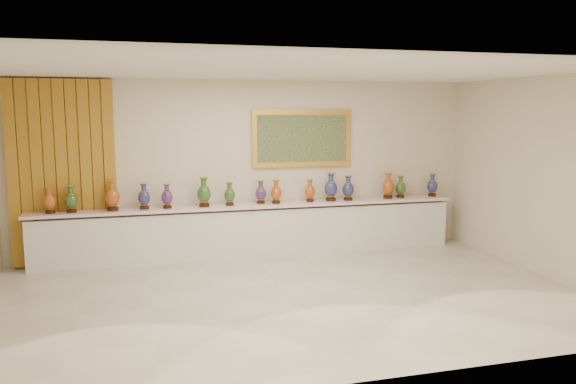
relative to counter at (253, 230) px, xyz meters
name	(u,v)px	position (x,y,z in m)	size (l,w,h in m)	color
ground	(287,297)	(0.00, -2.27, -0.44)	(8.00, 8.00, 0.00)	beige
room	(105,167)	(-2.39, 0.17, 1.14)	(8.00, 8.00, 8.00)	beige
counter	(253,230)	(0.00, 0.00, 0.00)	(7.28, 0.48, 0.90)	white
vase_0	(50,201)	(-3.22, -0.05, 0.65)	(0.26, 0.26, 0.42)	black
vase_1	(71,200)	(-2.90, -0.04, 0.66)	(0.21, 0.21, 0.43)	black
vase_2	(112,197)	(-2.29, -0.05, 0.69)	(0.25, 0.25, 0.50)	black
vase_3	(144,197)	(-1.80, -0.03, 0.65)	(0.22, 0.22, 0.43)	black
vase_4	(167,197)	(-1.43, -0.05, 0.65)	(0.21, 0.21, 0.41)	black
vase_5	(204,193)	(-0.83, -0.06, 0.69)	(0.27, 0.27, 0.50)	black
vase_6	(230,195)	(-0.40, -0.04, 0.64)	(0.24, 0.24, 0.40)	black
vase_7	(261,193)	(0.15, 0.02, 0.64)	(0.24, 0.24, 0.40)	black
vase_8	(276,193)	(0.40, -0.05, 0.65)	(0.21, 0.21, 0.41)	black
vase_9	(310,192)	(1.03, 0.00, 0.64)	(0.23, 0.23, 0.39)	black
vase_10	(331,188)	(1.41, -0.02, 0.69)	(0.28, 0.28, 0.50)	black
vase_11	(348,189)	(1.72, -0.05, 0.66)	(0.26, 0.26, 0.45)	black
vase_12	(388,187)	(2.51, -0.02, 0.68)	(0.29, 0.29, 0.47)	black
vase_13	(401,188)	(2.77, 0.00, 0.65)	(0.21, 0.21, 0.41)	black
vase_14	(432,186)	(3.42, 0.01, 0.66)	(0.25, 0.25, 0.43)	black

